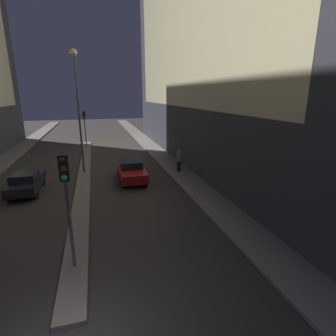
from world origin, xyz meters
name	(u,v)px	position (x,y,z in m)	size (l,w,h in m)	color
sidewalk_right	(319,297)	(7.61, 0.00, 0.07)	(2.06, 120.00, 0.15)	slate
median_strip	(84,174)	(0.00, 16.06, 0.07)	(0.95, 30.12, 0.14)	#66605B
traffic_light_near	(66,187)	(0.00, 3.68, 3.28)	(0.32, 0.42, 4.26)	#4C4C51
traffic_light_mid	(84,121)	(0.00, 26.79, 3.28)	(0.32, 0.42, 4.26)	#4C4C51
street_lamp	(77,89)	(0.00, 16.38, 6.68)	(0.57, 0.57, 9.38)	#4C4C51
car_left_lane	(26,182)	(-3.53, 12.94, 0.74)	(1.70, 4.26, 1.45)	black
car_right_lane	(132,171)	(3.53, 13.55, 0.76)	(1.84, 4.15, 1.51)	maroon
pedestrian_on_right_sidewalk	(179,160)	(7.59, 14.53, 1.10)	(0.41, 0.41, 1.81)	black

